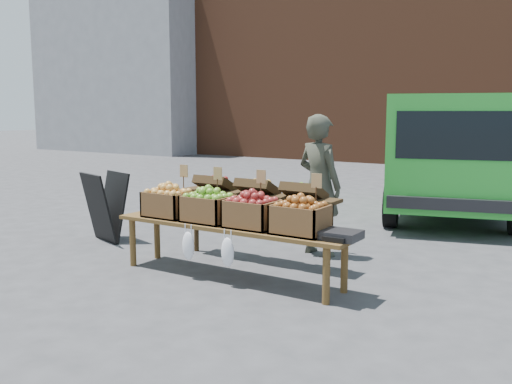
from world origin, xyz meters
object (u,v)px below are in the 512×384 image
Objects in this scene: delivery_van at (453,156)px; vendor at (319,185)px; chalkboard_sign at (106,206)px; crate_russet_pears at (209,209)px; back_table at (257,217)px; crate_green_apples at (301,219)px; crate_golden_apples at (169,204)px; display_bench at (230,251)px; crate_red_apples at (252,214)px; weighing_scale at (341,235)px.

delivery_van is 3.68m from vendor.
vendor is 1.81× the size of chalkboard_sign.
back_table is at bearing 78.06° from crate_russet_pears.
crate_golden_apples is at bearing 180.00° from crate_green_apples.
delivery_van is 5.15m from display_bench.
crate_russet_pears is 1.00× the size of crate_red_apples.
vendor is 1.48m from crate_green_apples.
chalkboard_sign is at bearing 172.10° from weighing_scale.
crate_russet_pears is at bearing 3.74° from chalkboard_sign.
chalkboard_sign reaches higher than crate_green_apples.
crate_green_apples reaches higher than display_bench.
back_table is 4.20× the size of crate_green_apples.
display_bench is at bearing 180.00° from crate_red_apples.
crate_green_apples is (1.10, 0.00, 0.00)m from crate_russet_pears.
delivery_van is 5.66m from chalkboard_sign.
crate_russet_pears is (2.12, -0.51, 0.24)m from chalkboard_sign.
crate_russet_pears and crate_green_apples have the same top height.
chalkboard_sign is 2.28m from back_table.
delivery_van is at bearing 75.60° from crate_russet_pears.
chalkboard_sign is 1.87× the size of crate_red_apples.
crate_red_apples is 1.00× the size of crate_green_apples.
delivery_van reaches higher than crate_russet_pears.
crate_russet_pears is at bearing 180.00° from weighing_scale.
crate_golden_apples is 1.10m from crate_red_apples.
back_table is at bearing 142.78° from crate_green_apples.
vendor is at bearing 109.51° from crate_green_apples.
back_table is 1.21m from crate_green_apples.
display_bench is 0.51m from crate_red_apples.
crate_russet_pears is (-0.61, -1.39, -0.14)m from vendor.
vendor is 1.52m from crate_russet_pears.
chalkboard_sign is at bearing -141.53° from delivery_van.
back_table is at bearing 118.92° from crate_red_apples.
delivery_van is 8.75× the size of crate_green_apples.
delivery_van reaches higher than vendor.
crate_green_apples is (-0.18, -5.00, -0.27)m from delivery_van.
delivery_van is at bearing 92.78° from weighing_scale.
back_table is 4.20× the size of crate_russet_pears.
vendor reaches higher than crate_red_apples.
crate_green_apples is at bearing 0.00° from crate_golden_apples.
vendor is 0.63× the size of display_bench.
delivery_van is at bearing 78.60° from display_bench.
weighing_scale is (0.24, -5.00, -0.37)m from delivery_van.
display_bench is (2.39, -0.51, -0.18)m from chalkboard_sign.
crate_red_apples is (0.28, 0.00, 0.42)m from display_bench.
chalkboard_sign is 2.45m from display_bench.
weighing_scale is at bearing 139.26° from vendor.
chalkboard_sign reaches higher than weighing_scale.
crate_green_apples is (3.22, -0.51, 0.24)m from chalkboard_sign.
crate_russet_pears is (0.55, 0.00, 0.00)m from crate_golden_apples.
crate_red_apples is (1.10, 0.00, 0.00)m from crate_golden_apples.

